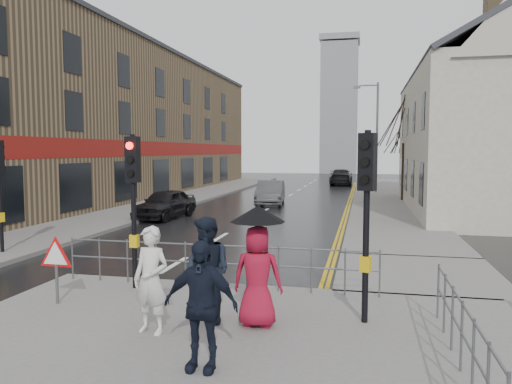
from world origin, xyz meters
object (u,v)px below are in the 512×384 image
at_px(car_parked, 165,204).
at_px(pedestrian_b, 208,270).
at_px(pedestrian_d, 201,305).
at_px(pedestrian_with_umbrella, 258,262).
at_px(car_mid, 270,193).
at_px(pedestrian_a, 151,280).

bearing_deg(car_parked, pedestrian_b, -57.89).
bearing_deg(pedestrian_b, pedestrian_d, -49.46).
height_order(pedestrian_with_umbrella, car_mid, pedestrian_with_umbrella).
bearing_deg(car_mid, pedestrian_b, -88.65).
xyz_separation_m(pedestrian_a, pedestrian_d, (1.26, -1.16, 0.01)).
xyz_separation_m(pedestrian_b, pedestrian_with_umbrella, (0.89, 0.03, 0.19)).
distance_m(pedestrian_d, car_parked, 16.95).
bearing_deg(car_parked, pedestrian_d, -59.06).
xyz_separation_m(pedestrian_b, car_mid, (-2.73, 20.47, -0.37)).
xyz_separation_m(pedestrian_a, pedestrian_b, (0.77, 0.67, 0.04)).
height_order(pedestrian_d, car_mid, pedestrian_d).
distance_m(pedestrian_d, car_mid, 22.53).
distance_m(pedestrian_a, car_mid, 21.23).
relative_size(car_parked, car_mid, 0.93).
bearing_deg(car_parked, pedestrian_a, -61.56).
relative_size(pedestrian_d, car_mid, 0.42).
bearing_deg(pedestrian_a, pedestrian_with_umbrella, 35.02).
height_order(pedestrian_b, car_mid, pedestrian_b).
relative_size(pedestrian_b, car_mid, 0.44).
xyz_separation_m(pedestrian_a, car_parked, (-5.71, 14.29, -0.35)).
height_order(pedestrian_d, car_parked, pedestrian_d).
xyz_separation_m(pedestrian_with_umbrella, car_parked, (-7.38, 13.59, -0.59)).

